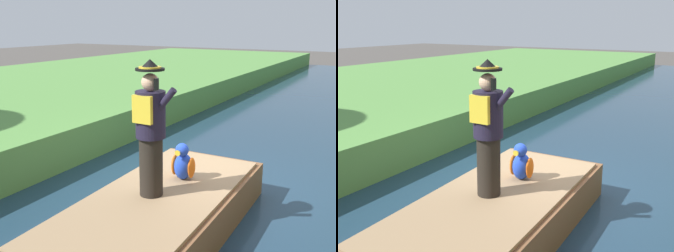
% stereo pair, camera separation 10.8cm
% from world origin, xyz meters
% --- Properties ---
extents(ground_plane, '(80.00, 80.00, 0.00)m').
position_xyz_m(ground_plane, '(0.00, 0.00, 0.00)').
color(ground_plane, '#4C4742').
extents(canal_water, '(5.85, 48.00, 0.10)m').
position_xyz_m(canal_water, '(0.00, 0.00, 0.05)').
color(canal_water, '#1E384C').
rests_on(canal_water, ground).
extents(boat, '(1.93, 4.26, 0.61)m').
position_xyz_m(boat, '(0.00, -1.62, 0.40)').
color(boat, brown).
rests_on(boat, canal_water).
extents(person_pirate, '(0.61, 0.42, 1.85)m').
position_xyz_m(person_pirate, '(-0.10, -1.62, 1.64)').
color(person_pirate, black).
rests_on(person_pirate, boat).
extents(parrot_plush, '(0.36, 0.34, 0.57)m').
position_xyz_m(parrot_plush, '(0.02, -0.91, 0.95)').
color(parrot_plush, blue).
rests_on(parrot_plush, boat).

